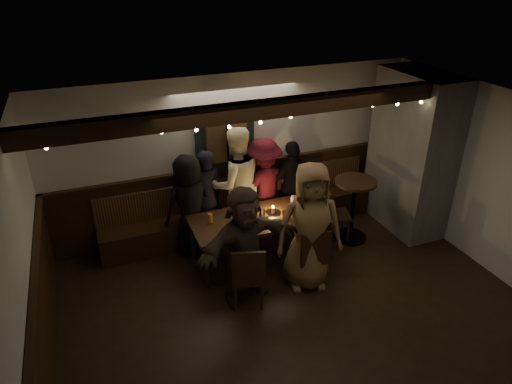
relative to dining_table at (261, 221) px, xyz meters
name	(u,v)px	position (x,y,z in m)	size (l,w,h in m)	color
room	(327,184)	(1.08, 0.02, 0.40)	(6.02, 5.01, 2.62)	black
dining_table	(261,221)	(0.00, 0.00, 0.00)	(2.06, 0.88, 0.89)	black
chair_near_left	(248,274)	(-0.55, -0.93, -0.15)	(0.53, 0.53, 0.93)	black
chair_near_right	(312,254)	(0.42, -0.84, -0.16)	(0.46, 0.46, 0.92)	black
chair_end	(332,211)	(1.27, 0.12, -0.16)	(0.51, 0.51, 0.90)	black
high_top	(353,202)	(1.58, 0.00, -0.01)	(0.65, 0.65, 1.04)	black
person_a	(189,205)	(-0.91, 0.63, 0.12)	(0.78, 0.51, 1.59)	black
person_b	(206,198)	(-0.61, 0.78, 0.12)	(0.58, 0.38, 1.58)	black
person_c	(236,184)	(-0.11, 0.78, 0.27)	(0.91, 0.71, 1.88)	#F6F0C5
person_d	(264,186)	(0.36, 0.78, 0.14)	(1.05, 0.60, 1.62)	#51111F
person_e	(292,184)	(0.86, 0.75, 0.09)	(0.89, 0.37, 1.52)	black
person_f	(245,245)	(-0.52, -0.71, 0.15)	(1.53, 0.49, 1.65)	#403327
person_g	(309,227)	(0.38, -0.77, 0.25)	(0.90, 0.59, 1.84)	olive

